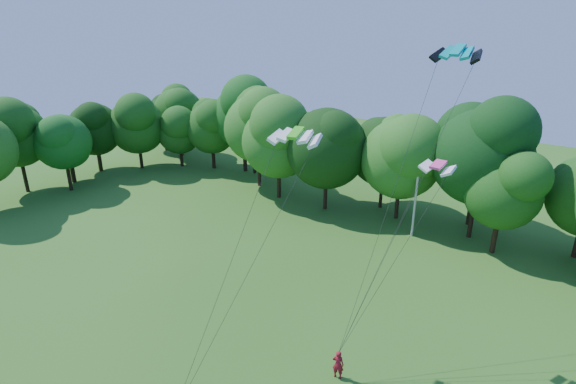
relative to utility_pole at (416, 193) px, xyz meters
The scene contains 8 objects.
utility_pole is the anchor object (origin of this frame).
kite_flyer_left 21.17m from the utility_pole, 79.74° to the right, with size 0.69×0.45×1.88m, color maroon.
kite_teal 18.08m from the utility_pole, 63.31° to the right, with size 2.90×1.42×0.74m.
kite_green 21.92m from the utility_pole, 90.12° to the right, with size 3.03×1.83×0.51m.
kite_pink 17.96m from the utility_pole, 66.97° to the right, with size 2.03×1.17×0.39m.
tree_back_west 27.65m from the utility_pole, 168.10° to the left, with size 9.24×9.24×13.44m.
tree_back_center 7.10m from the utility_pole, 33.84° to the left, with size 9.85×9.85×14.33m.
tree_flank_west 41.32m from the utility_pole, 161.51° to the right, with size 7.28×7.28×10.58m.
Camera 1 is at (13.28, -6.53, 19.81)m, focal length 28.00 mm.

